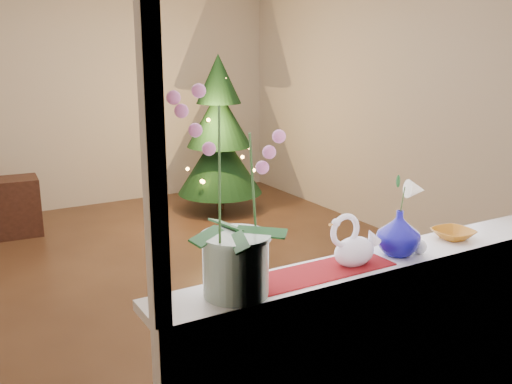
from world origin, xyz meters
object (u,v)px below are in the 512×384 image
Objects in this scene: paperweight at (419,247)px; swan at (355,240)px; orchid_pot at (235,194)px; blue_vase at (399,230)px; xmas_tree at (219,134)px; amber_dish at (453,235)px.

swan is at bearing 173.43° from paperweight.
orchid_pot reaches higher than paperweight.
xmas_tree reaches higher than blue_vase.
orchid_pot is 4.39m from xmas_tree.
paperweight is 0.30m from amber_dish.
xmas_tree reaches higher than orchid_pot.
amber_dish is (1.20, 0.03, -0.37)m from orchid_pot.
amber_dish is (0.38, 0.02, -0.10)m from blue_vase.
swan is at bearing -179.10° from blue_vase.
paperweight reaches higher than amber_dish.
paperweight is (0.34, -0.04, -0.08)m from swan.
paperweight is (0.09, -0.04, -0.08)m from blue_vase.
xmas_tree reaches higher than swan.
paperweight is 0.41× the size of amber_dish.
swan is 1.62× the size of amber_dish.
swan is (0.56, 0.00, -0.28)m from orchid_pot.
orchid_pot is 4.84× the size of amber_dish.
orchid_pot is at bearing -178.46° from amber_dish.
xmas_tree is (1.01, 3.96, -0.08)m from paperweight.
blue_vase is 4.07m from xmas_tree.
blue_vase is (0.25, 0.00, 0.01)m from swan.
swan is 0.64m from amber_dish.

